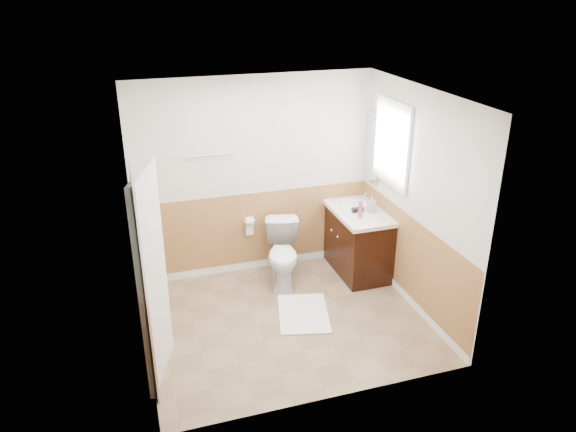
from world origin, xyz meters
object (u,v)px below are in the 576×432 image
object	(u,v)px
vanity_cabinet	(356,241)
soap_dispenser	(371,204)
toilet	(283,254)
bath_mat	(303,313)
lotion_bottle	(360,210)

from	to	relation	value
vanity_cabinet	soap_dispenser	world-z (taller)	soap_dispenser
toilet	bath_mat	distance (m)	0.86
bath_mat	vanity_cabinet	world-z (taller)	vanity_cabinet
toilet	vanity_cabinet	distance (m)	0.99
bath_mat	toilet	bearing A→B (deg)	90.00
bath_mat	lotion_bottle	xyz separation A→B (m)	(0.89, 0.53, 0.95)
lotion_bottle	bath_mat	bearing A→B (deg)	-149.31
bath_mat	vanity_cabinet	bearing A→B (deg)	39.36
vanity_cabinet	lotion_bottle	size ratio (longest dim) A/B	5.00
toilet	bath_mat	xyz separation A→B (m)	(-0.00, -0.78, -0.37)
bath_mat	soap_dispenser	distance (m)	1.61
lotion_bottle	toilet	bearing A→B (deg)	164.43
lotion_bottle	vanity_cabinet	bearing A→B (deg)	70.63
bath_mat	soap_dispenser	xyz separation A→B (m)	(1.11, 0.68, 0.94)
toilet	lotion_bottle	bearing A→B (deg)	-1.56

